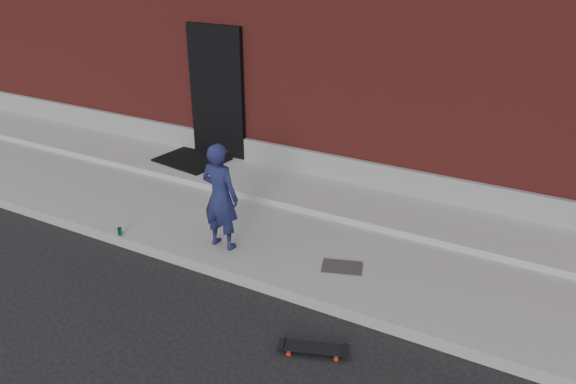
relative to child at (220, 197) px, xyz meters
The scene contains 9 objects.
ground 1.32m from the child, 29.51° to the right, with size 80.00×80.00×0.00m, color black.
sidewalk 1.55m from the child, 49.25° to the left, with size 20.00×3.00×0.15m, color gray.
apron 2.20m from the child, 65.52° to the left, with size 20.00×1.20×0.10m, color gray.
building 6.76m from the child, 82.40° to the left, with size 20.00×8.10×5.00m.
child is the anchor object (origin of this frame).
skateboard 2.34m from the child, 31.19° to the right, with size 0.72×0.40×0.08m.
soda_can 1.59m from the child, 162.25° to the right, with size 0.06×0.06×0.11m, color #17753D.
doormat 2.92m from the child, 135.24° to the left, with size 1.11×0.90×0.03m, color black.
utility_plate 1.76m from the child, ahead, with size 0.49×0.32×0.01m, color #545358.
Camera 1 is at (2.92, -4.71, 3.93)m, focal length 35.00 mm.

